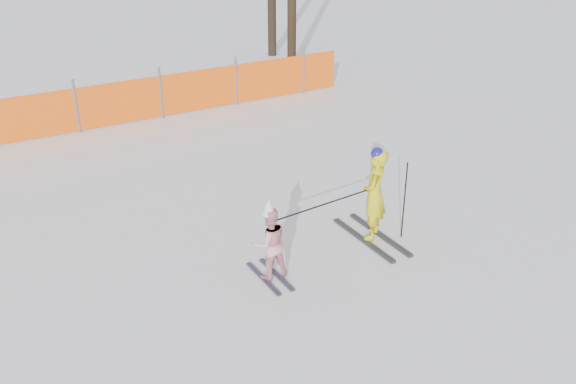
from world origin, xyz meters
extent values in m
plane|color=white|center=(0.00, 0.00, 0.00)|extent=(120.00, 120.00, 0.00)
cube|color=black|center=(1.17, 0.11, 0.02)|extent=(0.09, 1.57, 0.04)
cube|color=black|center=(1.51, 0.11, 0.02)|extent=(0.09, 1.57, 0.04)
imported|color=yellow|center=(1.34, 0.11, 0.79)|extent=(0.65, 0.64, 1.50)
sphere|color=navy|center=(1.34, 0.11, 1.48)|extent=(0.20, 0.20, 0.20)
cube|color=black|center=(-0.74, -0.05, 0.01)|extent=(0.09, 0.96, 0.03)
cube|color=black|center=(-0.52, -0.05, 0.01)|extent=(0.09, 0.96, 0.03)
imported|color=pink|center=(-0.63, -0.05, 0.58)|extent=(0.56, 0.45, 1.09)
cone|color=white|center=(-0.63, -0.05, 1.16)|extent=(0.19, 0.19, 0.24)
cylinder|color=black|center=(1.79, -0.09, 0.66)|extent=(0.02, 0.02, 1.31)
cylinder|color=black|center=(0.36, 0.03, 0.91)|extent=(1.72, 0.17, 0.02)
cylinder|color=#595960|center=(-1.52, 7.36, 0.62)|extent=(0.06, 0.06, 1.25)
cylinder|color=#595960|center=(0.48, 7.36, 0.62)|extent=(0.06, 0.06, 1.25)
cylinder|color=#595960|center=(2.48, 7.36, 0.62)|extent=(0.06, 0.06, 1.25)
cylinder|color=#595960|center=(4.48, 7.36, 0.62)|extent=(0.06, 0.06, 1.25)
cube|color=#FF5E0D|center=(-3.04, 7.36, 0.55)|extent=(16.97, 0.03, 1.00)
camera|label=1|loc=(-4.36, -6.98, 5.23)|focal=40.00mm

